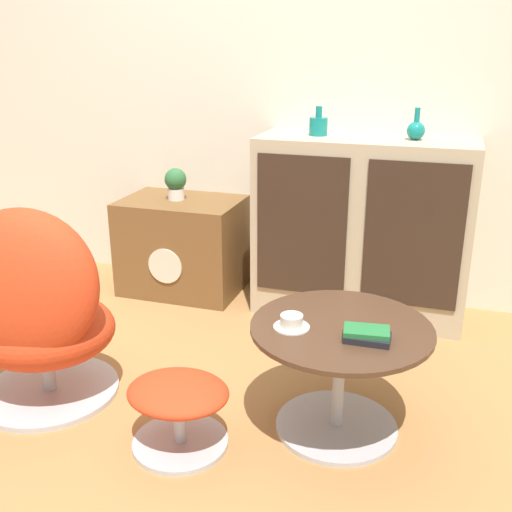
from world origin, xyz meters
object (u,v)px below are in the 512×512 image
(egg_chair, at_px, (34,312))
(potted_plant, at_px, (176,183))
(sideboard, at_px, (362,228))
(teacup, at_px, (292,323))
(tv_console, at_px, (183,245))
(vase_inner_left, at_px, (416,130))
(vase_leftmost, at_px, (318,125))
(ottoman, at_px, (178,403))
(coffee_table, at_px, (340,365))
(book_stack, at_px, (367,335))

(egg_chair, bearing_deg, potted_plant, 88.68)
(sideboard, bearing_deg, teacup, -93.59)
(tv_console, xyz_separation_m, vase_inner_left, (1.28, 0.02, 0.73))
(vase_leftmost, distance_m, vase_inner_left, 0.49)
(sideboard, xyz_separation_m, vase_leftmost, (-0.25, 0.00, 0.53))
(ottoman, height_order, potted_plant, potted_plant)
(coffee_table, height_order, vase_leftmost, vase_leftmost)
(egg_chair, bearing_deg, vase_inner_left, 44.18)
(teacup, distance_m, book_stack, 0.27)
(egg_chair, bearing_deg, vase_leftmost, 56.91)
(tv_console, bearing_deg, sideboard, 0.94)
(egg_chair, height_order, ottoman, egg_chair)
(tv_console, height_order, coffee_table, tv_console)
(teacup, bearing_deg, ottoman, -150.17)
(potted_plant, xyz_separation_m, book_stack, (1.27, -1.18, -0.19))
(egg_chair, bearing_deg, teacup, 6.08)
(vase_leftmost, bearing_deg, tv_console, -178.47)
(tv_console, bearing_deg, book_stack, -43.54)
(egg_chair, relative_size, coffee_table, 1.28)
(egg_chair, relative_size, ottoman, 2.27)
(ottoman, bearing_deg, teacup, 29.83)
(teacup, bearing_deg, vase_inner_left, 75.42)
(sideboard, relative_size, tv_console, 1.63)
(coffee_table, distance_m, potted_plant, 1.65)
(potted_plant, bearing_deg, vase_inner_left, 0.90)
(sideboard, height_order, teacup, sideboard)
(tv_console, relative_size, teacup, 5.18)
(teacup, bearing_deg, book_stack, -2.66)
(sideboard, bearing_deg, vase_inner_left, 0.94)
(coffee_table, xyz_separation_m, vase_leftmost, (-0.35, 1.12, 0.73))
(coffee_table, xyz_separation_m, book_stack, (0.10, -0.08, 0.18))
(tv_console, distance_m, coffee_table, 1.58)
(ottoman, xyz_separation_m, potted_plant, (-0.63, 1.38, 0.47))
(book_stack, bearing_deg, coffee_table, 140.77)
(ottoman, bearing_deg, potted_plant, 114.72)
(vase_leftmost, bearing_deg, egg_chair, -123.09)
(ottoman, distance_m, potted_plant, 1.59)
(egg_chair, height_order, book_stack, egg_chair)
(tv_console, relative_size, vase_leftmost, 4.60)
(vase_leftmost, distance_m, potted_plant, 0.89)
(tv_console, distance_m, vase_inner_left, 1.47)
(coffee_table, bearing_deg, potted_plant, 136.76)
(vase_inner_left, relative_size, potted_plant, 0.86)
(sideboard, relative_size, potted_plant, 6.12)
(ottoman, bearing_deg, vase_inner_left, 64.30)
(vase_leftmost, xyz_separation_m, teacup, (0.18, -1.19, -0.55))
(coffee_table, xyz_separation_m, vase_inner_left, (0.14, 1.12, 0.73))
(sideboard, height_order, book_stack, sideboard)
(ottoman, distance_m, vase_inner_left, 1.76)
(ottoman, height_order, vase_inner_left, vase_inner_left)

